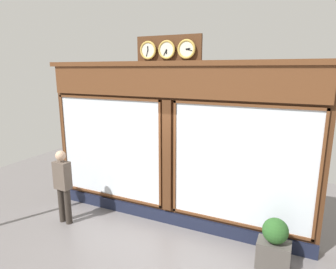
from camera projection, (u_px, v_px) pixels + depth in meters
shop_facade at (170, 145)px, 6.29m from camera, size 6.21×0.42×4.06m
pedestrian at (63, 184)px, 6.39m from camera, size 0.37×0.24×1.69m
planter_box at (273, 255)px, 5.05m from camera, size 0.56×0.36×0.49m
planter_shrub at (275, 231)px, 4.94m from camera, size 0.44×0.44×0.44m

